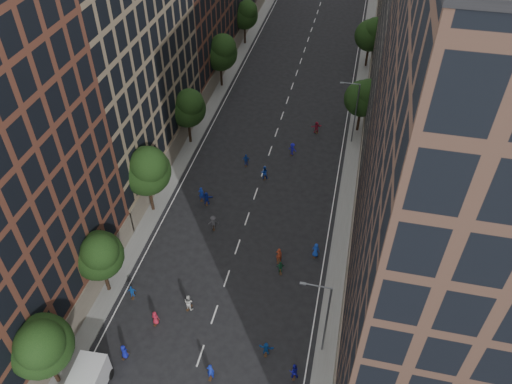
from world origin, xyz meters
TOP-DOWN VIEW (x-y plane):
  - ground at (0.00, 40.00)m, footprint 240.00×240.00m
  - sidewalk_left at (-12.00, 47.50)m, footprint 4.00×105.00m
  - sidewalk_right at (12.00, 47.50)m, footprint 4.00×105.00m
  - bldg_left_b at (-19.00, 35.00)m, footprint 14.00×26.00m
  - bldg_right_a at (19.00, 15.00)m, footprint 14.00×30.00m
  - bldg_right_b at (19.00, 44.00)m, footprint 14.00×28.00m
  - tree_left_0 at (-11.01, 3.85)m, footprint 5.20×5.20m
  - tree_left_1 at (-11.02, 13.86)m, footprint 4.80×4.80m
  - tree_left_2 at (-10.99, 25.83)m, footprint 5.60×5.60m
  - tree_left_3 at (-11.02, 39.85)m, footprint 5.00×5.00m
  - tree_left_4 at (-11.00, 55.84)m, footprint 5.40×5.40m
  - tree_left_5 at (-11.02, 71.86)m, footprint 4.80×4.80m
  - tree_right_a at (11.38, 47.85)m, footprint 5.00×5.00m
  - tree_right_b at (11.39, 67.85)m, footprint 5.20×5.20m
  - streetlamp_near at (10.37, 12.00)m, footprint 2.64×0.22m
  - streetlamp_far at (10.37, 45.00)m, footprint 2.64×0.22m
  - skater_0 at (-6.52, 7.42)m, footprint 0.91×0.74m
  - skater_1 at (1.53, 7.26)m, footprint 0.72×0.49m
  - skater_2 at (8.50, 8.89)m, footprint 0.96×0.82m
  - skater_4 at (-8.50, 13.74)m, footprint 0.94×0.60m
  - skater_5 at (5.72, 10.54)m, footprint 1.40×0.46m
  - skater_6 at (-5.12, 11.36)m, footprint 0.80×0.55m
  - skater_7 at (4.80, 21.49)m, footprint 0.73×0.52m
  - skater_8 at (-2.59, 13.66)m, footprint 1.08×0.96m
  - skater_9 at (-3.34, 24.66)m, footprint 1.31×0.99m
  - skater_10 at (5.26, 20.03)m, footprint 0.96×0.60m
  - skater_11 at (-5.30, 28.43)m, footprint 1.64×0.83m
  - skater_12 at (8.50, 23.09)m, footprint 0.95×0.72m
  - skater_13 at (-6.12, 28.99)m, footprint 0.75×0.55m
  - skater_14 at (0.42, 34.61)m, footprint 1.03×0.89m
  - skater_15 at (3.04, 40.36)m, footprint 1.27×0.98m
  - skater_16 at (-2.45, 36.73)m, footprint 0.98×0.44m
  - skater_17 at (5.52, 46.23)m, footprint 1.65×1.12m

SIDE VIEW (x-z plane):
  - ground at x=0.00m, z-range 0.00..0.00m
  - sidewalk_left at x=-12.00m, z-range 0.00..0.15m
  - sidewalk_right at x=12.00m, z-range 0.00..0.15m
  - skater_4 at x=-8.50m, z-range 0.00..1.50m
  - skater_5 at x=5.72m, z-range 0.00..1.50m
  - skater_10 at x=5.26m, z-range 0.00..1.53m
  - skater_6 at x=-5.12m, z-range 0.00..1.58m
  - skater_0 at x=-6.52m, z-range 0.00..1.61m
  - skater_16 at x=-2.45m, z-range 0.00..1.66m
  - skater_11 at x=-5.30m, z-range 0.00..1.69m
  - skater_17 at x=5.52m, z-range 0.00..1.71m
  - skater_15 at x=3.04m, z-range 0.00..1.73m
  - skater_2 at x=8.50m, z-range 0.00..1.74m
  - skater_12 at x=8.50m, z-range 0.00..1.75m
  - skater_9 at x=-3.34m, z-range 0.00..1.79m
  - skater_14 at x=0.42m, z-range 0.00..1.84m
  - skater_8 at x=-2.59m, z-range 0.00..1.85m
  - skater_13 at x=-6.12m, z-range 0.00..1.88m
  - skater_7 at x=4.80m, z-range 0.00..1.88m
  - skater_1 at x=1.53m, z-range 0.00..1.89m
  - streetlamp_near at x=10.37m, z-range 0.64..9.70m
  - streetlamp_far at x=10.37m, z-range 0.64..9.70m
  - tree_left_1 at x=-11.02m, z-range 1.45..9.66m
  - tree_right_a at x=11.38m, z-range 1.43..9.83m
  - tree_left_5 at x=-11.02m, z-range 1.51..9.84m
  - tree_left_3 at x=-11.02m, z-range 1.53..10.11m
  - tree_left_0 at x=-11.01m, z-range 1.54..10.37m
  - tree_right_b at x=11.39m, z-range 1.54..10.37m
  - tree_left_4 at x=-11.00m, z-range 1.56..10.63m
  - tree_left_2 at x=-10.99m, z-range 1.63..11.08m
  - bldg_right_b at x=19.00m, z-range 0.00..33.00m
  - bldg_left_b at x=-19.00m, z-range 0.00..34.00m
  - bldg_right_a at x=19.00m, z-range 0.00..36.00m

